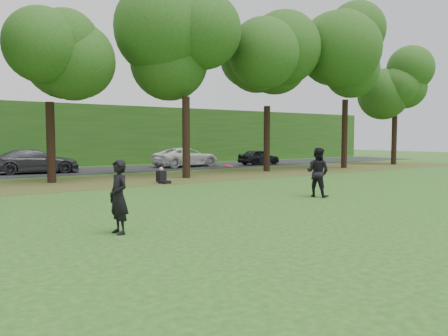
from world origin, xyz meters
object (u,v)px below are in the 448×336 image
object	(u,v)px
player_left	(119,197)
frisbee	(228,166)
seated_person	(162,177)
player_right	(318,172)

from	to	relation	value
player_left	frisbee	bearing A→B (deg)	92.36
frisbee	seated_person	bearing A→B (deg)	75.13
player_left	player_right	bearing A→B (deg)	96.78
player_left	frisbee	distance (m)	3.65
player_left	seated_person	size ratio (longest dim) A/B	2.15
player_right	seated_person	distance (m)	8.42
seated_person	frisbee	bearing A→B (deg)	-115.31
player_left	frisbee	xyz separation A→B (m)	(3.57, 0.49, 0.59)
player_left	seated_person	xyz separation A→B (m)	(6.05, 9.85, -0.58)
seated_person	player_right	bearing A→B (deg)	-81.11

